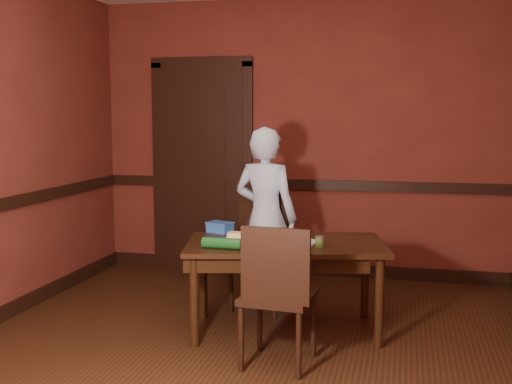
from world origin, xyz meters
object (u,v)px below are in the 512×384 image
at_px(dining_table, 285,287).
at_px(sandwich_plate, 301,241).
at_px(chair_far, 263,252).
at_px(cheese_saucer, 236,236).
at_px(person, 266,217).
at_px(food_tub, 220,227).
at_px(chair_near, 278,294).
at_px(sauce_jar, 320,242).

relative_size(dining_table, sandwich_plate, 5.91).
bearing_deg(chair_far, cheese_saucer, -90.89).
bearing_deg(sandwich_plate, person, 122.60).
xyz_separation_m(chair_far, sandwich_plate, (0.40, -0.52, 0.21)).
bearing_deg(food_tub, person, 71.38).
xyz_separation_m(dining_table, chair_far, (-0.28, 0.50, 0.14)).
bearing_deg(dining_table, chair_near, -95.69).
bearing_deg(dining_table, sauce_jar, -35.97).
xyz_separation_m(chair_far, cheese_saucer, (-0.10, -0.45, 0.21)).
relative_size(dining_table, chair_near, 1.55).
distance_m(person, cheese_saucer, 0.57).
xyz_separation_m(dining_table, food_tub, (-0.57, 0.26, 0.38)).
distance_m(sandwich_plate, sauce_jar, 0.18).
relative_size(chair_far, cheese_saucer, 5.99).
height_order(chair_far, sauce_jar, chair_far).
relative_size(chair_far, chair_near, 1.04).
relative_size(chair_near, food_tub, 4.01).
bearing_deg(sandwich_plate, food_tub, 158.30).
bearing_deg(cheese_saucer, sandwich_plate, -7.24).
height_order(chair_near, sandwich_plate, chair_near).
xyz_separation_m(person, cheese_saucer, (-0.10, -0.55, -0.06)).
xyz_separation_m(chair_far, person, (0.00, 0.10, 0.27)).
bearing_deg(cheese_saucer, person, 79.60).
distance_m(dining_table, food_tub, 0.73).
bearing_deg(cheese_saucer, food_tub, 132.00).
bearing_deg(person, sandwich_plate, 135.47).
bearing_deg(sauce_jar, chair_near, -110.55).
bearing_deg(cheese_saucer, chair_near, -55.92).
height_order(sauce_jar, food_tub, food_tub).
relative_size(person, sandwich_plate, 6.18).
height_order(chair_far, food_tub, chair_far).
bearing_deg(sauce_jar, chair_far, 131.50).
height_order(person, sauce_jar, person).
distance_m(chair_near, sauce_jar, 0.60).
distance_m(cheese_saucer, food_tub, 0.28).
bearing_deg(cheese_saucer, chair_far, 77.51).
bearing_deg(food_tub, sandwich_plate, -0.18).
distance_m(chair_near, cheese_saucer, 0.84).
distance_m(chair_far, cheese_saucer, 0.51).
bearing_deg(person, sauce_jar, 140.08).
distance_m(dining_table, person, 0.78).
bearing_deg(chair_far, person, 100.96).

